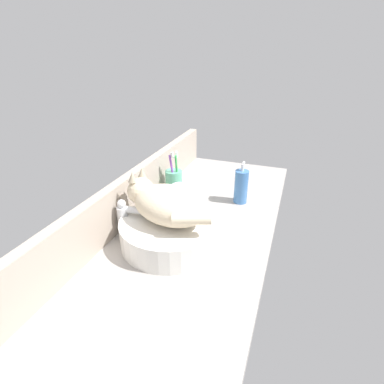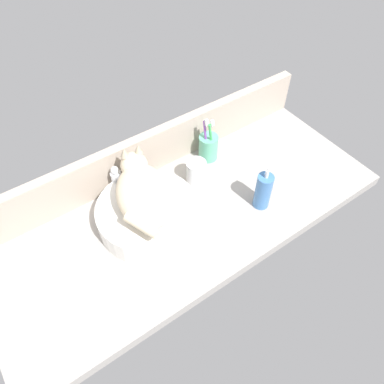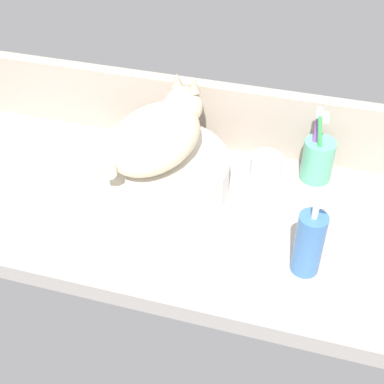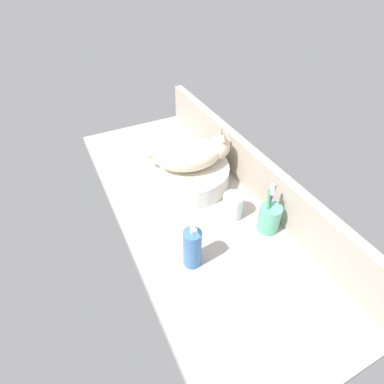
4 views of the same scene
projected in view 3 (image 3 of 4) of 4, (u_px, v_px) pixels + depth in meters
The scene contains 8 objects.
ground_plane at pixel (207, 216), 117.26cm from camera, with size 132.71×53.22×4.00cm, color #9E9993.
backsplash_panel at pixel (234, 117), 128.70cm from camera, with size 132.71×3.60×16.36cm, color #AD9E8E.
sink_basin at pixel (157, 173), 118.93cm from camera, with size 32.24×32.24×8.16cm, color silver.
cat at pixel (158, 134), 113.44cm from camera, with size 22.68×30.96×14.00cm.
faucet at pixel (168, 124), 128.00cm from camera, with size 4.26×11.86×13.60cm.
soap_dispenser at pixel (309, 243), 98.72cm from camera, with size 5.40×5.40×16.84cm.
toothbrush_cup at pixel (318, 159), 120.89cm from camera, with size 7.12×7.12×18.68cm.
water_glass at pixel (265, 175), 118.75cm from camera, with size 7.05×7.05×8.95cm.
Camera 3 is at (20.13, -83.05, 78.53)cm, focal length 50.00 mm.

